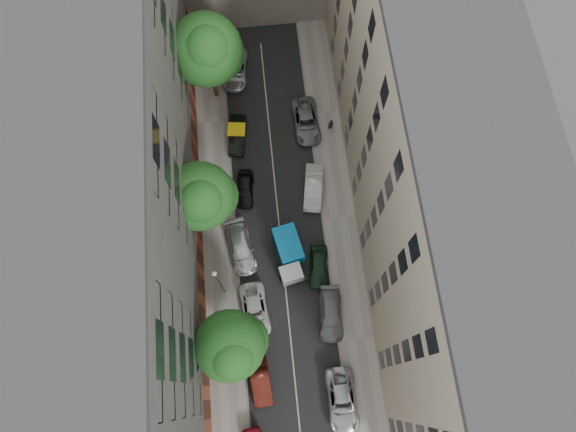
{
  "coord_description": "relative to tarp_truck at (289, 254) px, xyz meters",
  "views": [
    {
      "loc": [
        -0.68,
        -14.84,
        44.41
      ],
      "look_at": [
        0.68,
        -1.5,
        6.0
      ],
      "focal_mm": 32.0,
      "sensor_mm": 36.0,
      "label": 1
    }
  ],
  "objects": [
    {
      "name": "tree_near",
      "position": [
        -5.09,
        -7.78,
        4.27
      ],
      "size": [
        5.58,
        5.35,
        8.27
      ],
      "color": "#382619",
      "rests_on": "sidewalk_left"
    },
    {
      "name": "car_left_6",
      "position": [
        -3.38,
        19.73,
        -0.56
      ],
      "size": [
        2.89,
        5.24,
        1.39
      ],
      "primitive_type": "imported",
      "rotation": [
        0.0,
        0.0,
        -0.12
      ],
      "color": "#BBBABF",
      "rests_on": "ground"
    },
    {
      "name": "car_right_4",
      "position": [
        3.0,
        13.13,
        -0.53
      ],
      "size": [
        2.6,
        5.31,
        1.45
      ],
      "primitive_type": "imported",
      "rotation": [
        0.0,
        0.0,
        0.04
      ],
      "color": "slate",
      "rests_on": "ground"
    },
    {
      "name": "car_right_1",
      "position": [
        3.02,
        -5.47,
        -0.57
      ],
      "size": [
        2.29,
        4.87,
        1.37
      ],
      "primitive_type": "imported",
      "rotation": [
        0.0,
        0.0,
        -0.08
      ],
      "color": "slate",
      "rests_on": "ground"
    },
    {
      "name": "car_left_4",
      "position": [
        -3.38,
        6.73,
        -0.61
      ],
      "size": [
        1.89,
        3.94,
        1.3
      ],
      "primitive_type": "imported",
      "rotation": [
        0.0,
        0.0,
        -0.1
      ],
      "color": "black",
      "rests_on": "ground"
    },
    {
      "name": "building_right",
      "position": [
        10.42,
        3.33,
        8.74
      ],
      "size": [
        8.0,
        44.0,
        20.0
      ],
      "primitive_type": "cube",
      "color": "tan",
      "rests_on": "ground"
    },
    {
      "name": "car_right_3",
      "position": [
        2.88,
        6.19,
        -0.5
      ],
      "size": [
        2.34,
        4.78,
        1.51
      ],
      "primitive_type": "imported",
      "rotation": [
        0.0,
        0.0,
        -0.17
      ],
      "color": "silver",
      "rests_on": "ground"
    },
    {
      "name": "road_surface",
      "position": [
        -0.58,
        3.33,
        -1.25
      ],
      "size": [
        8.0,
        44.0,
        0.02
      ],
      "primitive_type": "cube",
      "color": "black",
      "rests_on": "ground"
    },
    {
      "name": "building_left",
      "position": [
        -11.58,
        3.33,
        8.74
      ],
      "size": [
        8.0,
        44.0,
        20.0
      ],
      "primitive_type": "cube",
      "color": "#444340",
      "rests_on": "ground"
    },
    {
      "name": "car_left_1",
      "position": [
        -3.38,
        -10.07,
        -0.54
      ],
      "size": [
        1.85,
        4.47,
        1.44
      ],
      "primitive_type": "imported",
      "rotation": [
        0.0,
        0.0,
        0.08
      ],
      "color": "#49160E",
      "rests_on": "ground"
    },
    {
      "name": "ground",
      "position": [
        -0.58,
        3.33,
        -1.26
      ],
      "size": [
        120.0,
        120.0,
        0.0
      ],
      "primitive_type": "plane",
      "color": "#4C4C49",
      "rests_on": "ground"
    },
    {
      "name": "car_left_2",
      "position": [
        -3.38,
        -4.47,
        -0.59
      ],
      "size": [
        2.62,
        4.96,
        1.33
      ],
      "primitive_type": "imported",
      "rotation": [
        0.0,
        0.0,
        0.09
      ],
      "color": "silver",
      "rests_on": "ground"
    },
    {
      "name": "lamp_post",
      "position": [
        -5.86,
        -2.5,
        3.18
      ],
      "size": [
        0.36,
        0.36,
        7.05
      ],
      "color": "#19592F",
      "rests_on": "sidewalk_left"
    },
    {
      "name": "car_left_3",
      "position": [
        -4.18,
        1.13,
        -0.51
      ],
      "size": [
        2.92,
        5.41,
        1.49
      ],
      "primitive_type": "imported",
      "rotation": [
        0.0,
        0.0,
        0.17
      ],
      "color": "silver",
      "rests_on": "ground"
    },
    {
      "name": "tree_far",
      "position": [
        -5.34,
        17.22,
        5.76
      ],
      "size": [
        6.51,
        6.41,
        10.42
      ],
      "color": "#382619",
      "rests_on": "sidewalk_left"
    },
    {
      "name": "car_right_0",
      "position": [
        3.02,
        -12.35,
        -0.54
      ],
      "size": [
        2.38,
        5.15,
        1.43
      ],
      "primitive_type": "imported",
      "rotation": [
        0.0,
        0.0,
        -0.0
      ],
      "color": "#B4B4B9",
      "rests_on": "ground"
    },
    {
      "name": "tarp_truck",
      "position": [
        0.0,
        0.0,
        0.0
      ],
      "size": [
        2.88,
        5.26,
        2.28
      ],
      "rotation": [
        0.0,
        0.0,
        0.21
      ],
      "color": "black",
      "rests_on": "ground"
    },
    {
      "name": "sidewalk_left",
      "position": [
        -6.08,
        3.33,
        -1.18
      ],
      "size": [
        3.0,
        44.0,
        0.15
      ],
      "primitive_type": "cube",
      "color": "gray",
      "rests_on": "ground"
    },
    {
      "name": "car_right_2",
      "position": [
        2.48,
        -1.27,
        -0.57
      ],
      "size": [
        2.16,
        4.21,
        1.37
      ],
      "primitive_type": "imported",
      "rotation": [
        0.0,
        0.0,
        -0.14
      ],
      "color": "#152F1E",
      "rests_on": "ground"
    },
    {
      "name": "car_left_5",
      "position": [
        -3.68,
        12.33,
        -0.56
      ],
      "size": [
        2.04,
        4.41,
        1.4
      ],
      "primitive_type": "imported",
      "rotation": [
        0.0,
        0.0,
        -0.13
      ],
      "color": "black",
      "rests_on": "ground"
    },
    {
      "name": "pedestrian",
      "position": [
        5.3,
        12.44,
        -0.34
      ],
      "size": [
        0.62,
        0.46,
        1.53
      ],
      "primitive_type": "imported",
      "rotation": [
        0.0,
        0.0,
        3.33
      ],
      "color": "black",
      "rests_on": "sidewalk_right"
    },
    {
      "name": "sidewalk_right",
      "position": [
        4.92,
        3.33,
        -1.18
      ],
      "size": [
        3.0,
        44.0,
        0.15
      ],
      "primitive_type": "cube",
      "color": "gray",
      "rests_on": "ground"
    },
    {
      "name": "tree_mid",
      "position": [
        -6.54,
        3.73,
        5.52
      ],
      "size": [
        5.77,
        5.57,
        9.85
      ],
      "color": "#382619",
      "rests_on": "sidewalk_left"
    }
  ]
}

